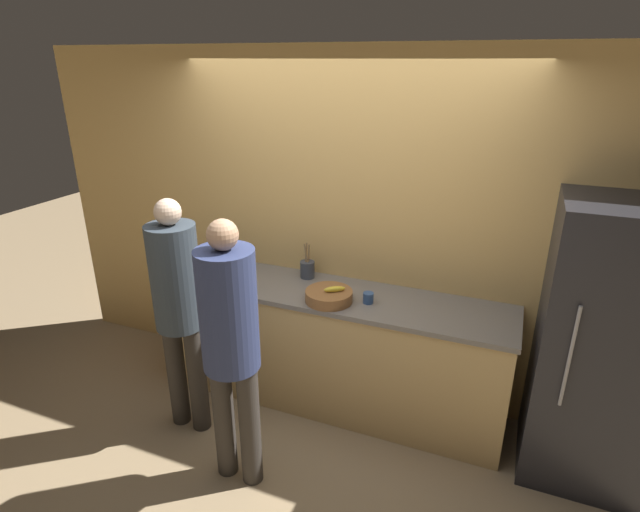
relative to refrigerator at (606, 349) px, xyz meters
The scene contains 11 objects.
ground_plane 2.01m from the refrigerator, behind, with size 14.00×14.00×0.00m, color #9E8460.
wall_back 1.85m from the refrigerator, 168.84° to the left, with size 5.20×0.06×2.60m.
counter 1.82m from the refrigerator, behind, with size 2.60×0.64×0.93m.
refrigerator is the anchor object (origin of this frame).
person_left 2.68m from the refrigerator, 166.70° to the right, with size 0.32×0.32×1.70m.
person_center 2.22m from the refrigerator, 155.91° to the right, with size 0.33×0.33×1.72m.
fruit_bowl 1.73m from the refrigerator, behind, with size 0.33×0.33×0.12m.
utensil_crock 2.04m from the refrigerator, behind, with size 0.11×0.11×0.27m.
bottle_dark 2.54m from the refrigerator, behind, with size 0.05×0.05×0.24m.
bottle_amber 2.91m from the refrigerator, behind, with size 0.06×0.06×0.21m.
cup_blue 1.47m from the refrigerator, behind, with size 0.07×0.07×0.08m.
Camera 1 is at (1.16, -2.69, 2.50)m, focal length 28.00 mm.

